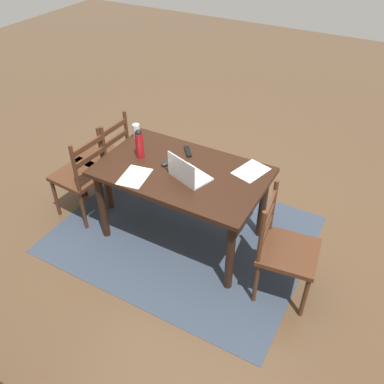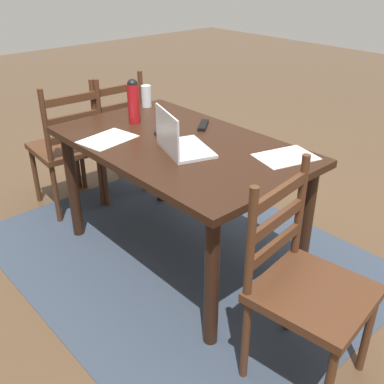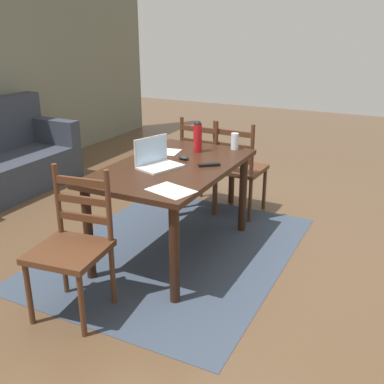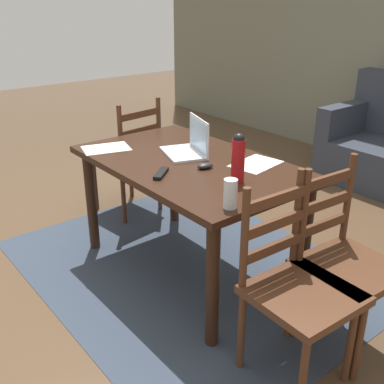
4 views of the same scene
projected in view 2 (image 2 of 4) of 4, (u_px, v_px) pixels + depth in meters
ground_plane at (181, 254)px, 2.85m from camera, size 14.00×14.00×0.00m
area_rug at (181, 254)px, 2.85m from camera, size 2.31×1.81×0.01m
dining_table at (179, 159)px, 2.55m from camera, size 1.44×0.87×0.76m
chair_right_near at (110, 136)px, 3.41m from camera, size 0.46×0.46×0.95m
chair_left_far at (305, 287)px, 1.86m from camera, size 0.49×0.49×0.95m
chair_right_far at (68, 148)px, 3.20m from camera, size 0.47×0.47×0.95m
laptop at (178, 141)px, 2.35m from camera, size 0.37×0.31×0.23m
water_bottle at (133, 100)px, 2.72m from camera, size 0.07×0.07×0.27m
drinking_glass at (146, 96)px, 3.04m from camera, size 0.07×0.07×0.14m
computer_mouse at (162, 131)px, 2.60m from camera, size 0.08×0.11×0.03m
tv_remote at (203, 125)px, 2.71m from camera, size 0.14×0.16×0.02m
paper_stack_left at (286, 157)px, 2.31m from camera, size 0.28×0.34×0.00m
paper_stack_right at (108, 139)px, 2.53m from camera, size 0.26×0.33×0.00m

